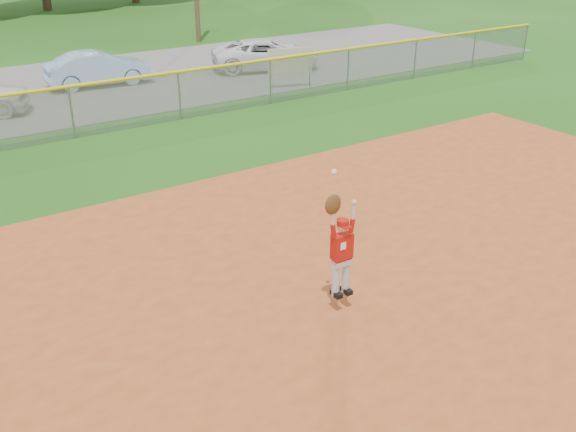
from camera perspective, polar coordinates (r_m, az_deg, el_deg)
The scene contains 8 objects.
ground at distance 11.02m, azimuth -2.83°, elevation -6.73°, with size 120.00×120.00×0.00m, color #205613.
clay_infield at distance 9.05m, azimuth 7.45°, elevation -14.93°, with size 24.00×16.00×0.04m, color #A7481E.
parking_strip at distance 25.20m, azimuth -22.44°, elevation 9.99°, with size 44.00×10.00×0.03m, color slate.
car_blue at distance 25.40m, azimuth -16.54°, elevation 12.45°, with size 1.33×3.82×1.26m, color #92BADA.
car_white_b at distance 27.13m, azimuth -2.02°, elevation 14.16°, with size 2.03×4.40×1.22m, color white.
sponsor_sign at distance 23.95m, azimuth 0.19°, elevation 13.52°, with size 1.58×0.62×1.48m.
outfield_fence at distance 19.32m, azimuth -18.72°, elevation 9.05°, with size 40.06×0.10×1.55m.
ballplayer at distance 9.96m, azimuth 4.69°, elevation -2.62°, with size 0.58×0.26×2.17m.
Camera 1 is at (-4.77, -8.06, 5.82)m, focal length 40.00 mm.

